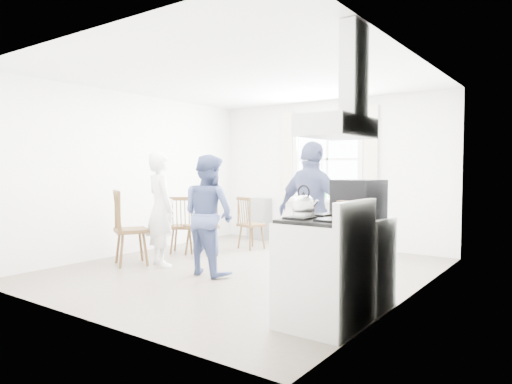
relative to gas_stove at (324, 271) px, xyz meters
The scene contains 17 objects.
room_shell 2.48m from the gas_stove, 144.75° to the left, with size 4.62×5.12×2.64m.
window_assembly 4.36m from the gas_stove, 116.71° to the left, with size 1.88×0.24×1.70m.
range_hood 1.43m from the gas_stove, ahead, with size 0.45×0.76×0.94m.
shelf_unit 4.95m from the gas_stove, 131.97° to the left, with size 0.40×0.30×0.80m, color slate.
gas_stove is the anchor object (origin of this frame).
kettle 0.60m from the gas_stove, 141.36° to the right, with size 0.21×0.21×0.30m.
low_cabinet 0.70m from the gas_stove, 84.32° to the left, with size 0.50×0.55×0.90m, color white.
stereo_stack 0.87m from the gas_stove, 85.97° to the left, with size 0.49×0.45×0.38m.
cardboard_box 0.69m from the gas_stove, 79.79° to the left, with size 0.28×0.20×0.18m, color #956848.
windsor_chair_a 3.82m from the gas_stove, 153.96° to the left, with size 0.54×0.54×0.94m.
windsor_chair_b 3.53m from the gas_stove, behind, with size 0.62×0.61×1.09m.
windsor_chair_c 3.42m from the gas_stove, 150.11° to the left, with size 0.54×0.55×1.02m.
person_left 3.16m from the gas_stove, 164.15° to the left, with size 0.59×0.59×1.62m, color white.
person_mid 2.32m from the gas_stove, 157.91° to the left, with size 0.76×0.76×1.56m, color #475484.
person_right 1.51m from the gas_stove, 122.85° to the left, with size 1.00×1.00×1.71m, color navy.
potted_plant 4.19m from the gas_stove, 116.67° to the left, with size 0.18×0.18×0.32m, color #377C41.
windsor_chair_d 3.84m from the gas_stove, 137.12° to the left, with size 0.47×0.46×0.91m.
Camera 1 is at (3.74, -4.93, 1.39)m, focal length 32.00 mm.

